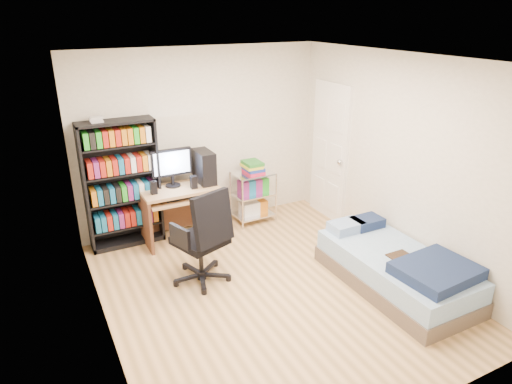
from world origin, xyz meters
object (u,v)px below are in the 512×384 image
media_shelf (122,183)px  bed (397,269)px  office_chair (203,253)px  computer_desk (186,190)px

media_shelf → bed: bearing=-45.1°
media_shelf → office_chair: media_shelf is taller
media_shelf → computer_desk: (0.79, -0.18, -0.18)m
media_shelf → bed: size_ratio=0.95×
media_shelf → office_chair: 1.54m
media_shelf → computer_desk: media_shelf is taller
computer_desk → bed: 2.85m
computer_desk → office_chair: bearing=-100.2°
computer_desk → office_chair: (-0.21, -1.16, -0.32)m
media_shelf → bed: media_shelf is taller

